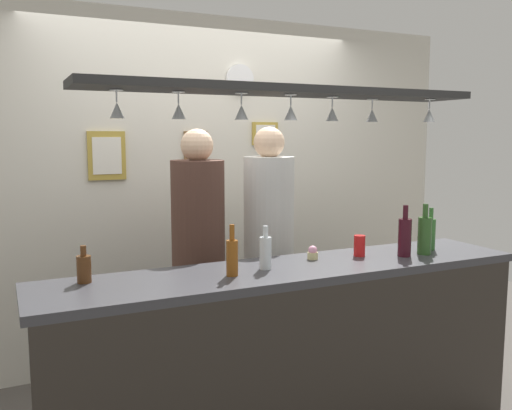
# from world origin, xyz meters

# --- Properties ---
(back_wall) EXTENTS (4.40, 0.06, 2.60)m
(back_wall) POSITION_xyz_m (0.00, 1.10, 1.30)
(back_wall) COLOR silver
(back_wall) RESTS_ON ground_plane
(bar_counter) EXTENTS (2.70, 0.55, 1.01)m
(bar_counter) POSITION_xyz_m (0.00, -0.50, 0.68)
(bar_counter) COLOR #38383D
(bar_counter) RESTS_ON ground_plane
(overhead_glass_rack) EXTENTS (2.20, 0.36, 0.04)m
(overhead_glass_rack) POSITION_xyz_m (0.00, -0.30, 1.94)
(overhead_glass_rack) COLOR black
(hanging_wineglass_far_left) EXTENTS (0.07, 0.07, 0.13)m
(hanging_wineglass_far_left) POSITION_xyz_m (-0.88, -0.25, 1.83)
(hanging_wineglass_far_left) COLOR silver
(hanging_wineglass_far_left) RESTS_ON overhead_glass_rack
(hanging_wineglass_left) EXTENTS (0.07, 0.07, 0.13)m
(hanging_wineglass_left) POSITION_xyz_m (-0.59, -0.27, 1.83)
(hanging_wineglass_left) COLOR silver
(hanging_wineglass_left) RESTS_ON overhead_glass_rack
(hanging_wineglass_center_left) EXTENTS (0.07, 0.07, 0.13)m
(hanging_wineglass_center_left) POSITION_xyz_m (-0.28, -0.32, 1.83)
(hanging_wineglass_center_left) COLOR silver
(hanging_wineglass_center_left) RESTS_ON overhead_glass_rack
(hanging_wineglass_center) EXTENTS (0.07, 0.07, 0.13)m
(hanging_wineglass_center) POSITION_xyz_m (-0.01, -0.35, 1.83)
(hanging_wineglass_center) COLOR silver
(hanging_wineglass_center) RESTS_ON overhead_glass_rack
(hanging_wineglass_center_right) EXTENTS (0.07, 0.07, 0.13)m
(hanging_wineglass_center_right) POSITION_xyz_m (0.28, -0.29, 1.83)
(hanging_wineglass_center_right) COLOR silver
(hanging_wineglass_center_right) RESTS_ON overhead_glass_rack
(hanging_wineglass_right) EXTENTS (0.07, 0.07, 0.13)m
(hanging_wineglass_right) POSITION_xyz_m (0.59, -0.24, 1.83)
(hanging_wineglass_right) COLOR silver
(hanging_wineglass_right) RESTS_ON overhead_glass_rack
(hanging_wineglass_far_right) EXTENTS (0.07, 0.07, 0.13)m
(hanging_wineglass_far_right) POSITION_xyz_m (0.90, -0.37, 1.83)
(hanging_wineglass_far_right) COLOR silver
(hanging_wineglass_far_right) RESTS_ON overhead_glass_rack
(person_left_brown_shirt) EXTENTS (0.34, 0.34, 1.75)m
(person_left_brown_shirt) POSITION_xyz_m (-0.26, 0.40, 1.06)
(person_left_brown_shirt) COLOR #2D334C
(person_left_brown_shirt) RESTS_ON ground_plane
(person_middle_white_patterned_shirt) EXTENTS (0.34, 0.34, 1.77)m
(person_middle_white_patterned_shirt) POSITION_xyz_m (0.24, 0.40, 1.07)
(person_middle_white_patterned_shirt) COLOR #2D334C
(person_middle_white_patterned_shirt) RESTS_ON ground_plane
(bottle_champagne_green) EXTENTS (0.08, 0.08, 0.30)m
(bottle_champagne_green) POSITION_xyz_m (0.86, -0.41, 1.13)
(bottle_champagne_green) COLOR #2D5623
(bottle_champagne_green) RESTS_ON bar_counter
(bottle_wine_dark_red) EXTENTS (0.08, 0.08, 0.30)m
(bottle_wine_dark_red) POSITION_xyz_m (0.72, -0.40, 1.13)
(bottle_wine_dark_red) COLOR #380F19
(bottle_wine_dark_red) RESTS_ON bar_counter
(bottle_soda_clear) EXTENTS (0.06, 0.06, 0.23)m
(bottle_soda_clear) POSITION_xyz_m (-0.15, -0.34, 1.10)
(bottle_soda_clear) COLOR silver
(bottle_soda_clear) RESTS_ON bar_counter
(bottle_beer_brown_stubby) EXTENTS (0.07, 0.07, 0.18)m
(bottle_beer_brown_stubby) POSITION_xyz_m (-1.05, -0.21, 1.08)
(bottle_beer_brown_stubby) COLOR #512D14
(bottle_beer_brown_stubby) RESTS_ON bar_counter
(bottle_beer_amber_tall) EXTENTS (0.06, 0.06, 0.26)m
(bottle_beer_amber_tall) POSITION_xyz_m (-0.36, -0.39, 1.11)
(bottle_beer_amber_tall) COLOR brown
(bottle_beer_amber_tall) RESTS_ON bar_counter
(bottle_beer_green_import) EXTENTS (0.06, 0.06, 0.26)m
(bottle_beer_green_import) POSITION_xyz_m (0.99, -0.32, 1.11)
(bottle_beer_green_import) COLOR #336B2D
(bottle_beer_green_import) RESTS_ON bar_counter
(drink_can) EXTENTS (0.07, 0.07, 0.12)m
(drink_can) POSITION_xyz_m (0.48, -0.29, 1.07)
(drink_can) COLOR red
(drink_can) RESTS_ON bar_counter
(cupcake) EXTENTS (0.06, 0.06, 0.08)m
(cupcake) POSITION_xyz_m (0.19, -0.24, 1.05)
(cupcake) COLOR beige
(cupcake) RESTS_ON bar_counter
(picture_frame_upper_small) EXTENTS (0.22, 0.02, 0.18)m
(picture_frame_upper_small) POSITION_xyz_m (0.53, 1.06, 1.72)
(picture_frame_upper_small) COLOR #B29338
(picture_frame_upper_small) RESTS_ON back_wall
(picture_frame_caricature) EXTENTS (0.26, 0.02, 0.34)m
(picture_frame_caricature) POSITION_xyz_m (-0.71, 1.06, 1.57)
(picture_frame_caricature) COLOR #B29338
(picture_frame_caricature) RESTS_ON back_wall
(picture_frame_crest) EXTENTS (0.18, 0.02, 0.26)m
(picture_frame_crest) POSITION_xyz_m (-0.05, 1.06, 1.61)
(picture_frame_crest) COLOR brown
(picture_frame_crest) RESTS_ON back_wall
(wall_clock) EXTENTS (0.22, 0.03, 0.22)m
(wall_clock) POSITION_xyz_m (0.31, 1.05, 2.14)
(wall_clock) COLOR white
(wall_clock) RESTS_ON back_wall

